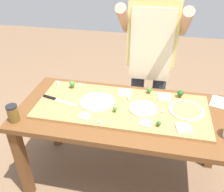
{
  "coord_description": "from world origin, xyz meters",
  "views": [
    {
      "loc": [
        0.19,
        -1.44,
        1.82
      ],
      "look_at": [
        -0.11,
        0.01,
        0.86
      ],
      "focal_mm": 39.19,
      "sensor_mm": 36.0,
      "label": 1
    }
  ],
  "objects": [
    {
      "name": "pizza_whole_cheese_artichoke",
      "position": [
        0.12,
        0.02,
        0.78
      ],
      "size": [
        0.21,
        0.21,
        0.02
      ],
      "color": "beige",
      "rests_on": "cutting_board"
    },
    {
      "name": "cheese_crumble_a",
      "position": [
        -0.44,
        0.25,
        0.78
      ],
      "size": [
        0.03,
        0.03,
        0.02
      ],
      "primitive_type": "cube",
      "rotation": [
        0.0,
        0.0,
        0.21
      ],
      "color": "white",
      "rests_on": "cutting_board"
    },
    {
      "name": "pizza_slice_near_right",
      "position": [
        0.27,
        0.2,
        0.78
      ],
      "size": [
        0.12,
        0.12,
        0.01
      ],
      "primitive_type": "cube",
      "rotation": [
        0.0,
        0.0,
        0.13
      ],
      "color": "beige",
      "rests_on": "cutting_board"
    },
    {
      "name": "pizza_slice_near_left",
      "position": [
        -0.05,
        0.21,
        0.78
      ],
      "size": [
        0.12,
        0.12,
        0.01
      ],
      "primitive_type": "cube",
      "rotation": [
        0.0,
        0.0,
        0.13
      ],
      "color": "beige",
      "rests_on": "cutting_board"
    },
    {
      "name": "broccoli_floret_back_right",
      "position": [
        0.38,
        0.24,
        0.81
      ],
      "size": [
        0.05,
        0.05,
        0.06
      ],
      "color": "#2C5915",
      "rests_on": "cutting_board"
    },
    {
      "name": "pizza_whole_white_garlic",
      "position": [
        -0.23,
        0.04,
        0.78
      ],
      "size": [
        0.27,
        0.27,
        0.02
      ],
      "color": "beige",
      "rests_on": "cutting_board"
    },
    {
      "name": "cheese_crumble_b",
      "position": [
        -0.63,
        0.24,
        0.78
      ],
      "size": [
        0.03,
        0.03,
        0.02
      ],
      "primitive_type": "cube",
      "rotation": [
        0.0,
        0.0,
        0.73
      ],
      "color": "white",
      "rests_on": "cutting_board"
    },
    {
      "name": "cheese_crumble_e",
      "position": [
        -0.15,
        -0.2,
        0.78
      ],
      "size": [
        0.02,
        0.02,
        0.02
      ],
      "primitive_type": "cube",
      "rotation": [
        0.0,
        0.0,
        1.24
      ],
      "color": "white",
      "rests_on": "cutting_board"
    },
    {
      "name": "recipe_note",
      "position": [
        0.69,
        0.26,
        0.75
      ],
      "size": [
        0.17,
        0.2,
        0.0
      ],
      "primitive_type": "cube",
      "rotation": [
        0.0,
        0.0,
        -0.3
      ],
      "color": "white",
      "rests_on": "prep_table"
    },
    {
      "name": "broccoli_floret_center_left",
      "position": [
        -0.49,
        0.2,
        0.81
      ],
      "size": [
        0.05,
        0.05,
        0.06
      ],
      "color": "#487A23",
      "rests_on": "cutting_board"
    },
    {
      "name": "sauce_jar",
      "position": [
        -0.75,
        -0.27,
        0.81
      ],
      "size": [
        0.08,
        0.08,
        0.12
      ],
      "color": "brown",
      "rests_on": "prep_table"
    },
    {
      "name": "chefs_knife",
      "position": [
        -0.56,
        0.01,
        0.78
      ],
      "size": [
        0.3,
        0.09,
        0.02
      ],
      "color": "#B7BABF",
      "rests_on": "cutting_board"
    },
    {
      "name": "pizza_slice_center",
      "position": [
        0.4,
        -0.15,
        0.78
      ],
      "size": [
        0.12,
        0.12,
        0.01
      ],
      "primitive_type": "cube",
      "rotation": [
        0.0,
        0.0,
        0.21
      ],
      "color": "beige",
      "rests_on": "cutting_board"
    },
    {
      "name": "prep_table",
      "position": [
        0.0,
        0.0,
        0.65
      ],
      "size": [
        1.63,
        0.74,
        0.75
      ],
      "color": "brown",
      "rests_on": "ground"
    },
    {
      "name": "pizza_whole_pesto_green",
      "position": [
        0.43,
        0.06,
        0.78
      ],
      "size": [
        0.25,
        0.25,
        0.02
      ],
      "color": "beige",
      "rests_on": "cutting_board"
    },
    {
      "name": "broccoli_floret_back_mid",
      "position": [
        -0.08,
        -0.06,
        0.8
      ],
      "size": [
        0.03,
        0.03,
        0.05
      ],
      "color": "#487A23",
      "rests_on": "cutting_board"
    },
    {
      "name": "cutting_board",
      "position": [
        -0.04,
        0.03,
        0.76
      ],
      "size": [
        1.27,
        0.53,
        0.02
      ],
      "primitive_type": "cube",
      "color": "#B27F47",
      "rests_on": "prep_table"
    },
    {
      "name": "pizza_slice_far_left",
      "position": [
        -0.27,
        -0.16,
        0.78
      ],
      "size": [
        0.09,
        0.09,
        0.01
      ],
      "primitive_type": "cube",
      "rotation": [
        0.0,
        0.0,
        -0.23
      ],
      "color": "beige",
      "rests_on": "cutting_board"
    },
    {
      "name": "pizza_slice_far_right",
      "position": [
        0.15,
        -0.14,
        0.78
      ],
      "size": [
        0.09,
        0.09,
        0.01
      ],
      "primitive_type": "cube",
      "rotation": [
        0.0,
        0.0,
        -0.22
      ],
      "color": "beige",
      "rests_on": "cutting_board"
    },
    {
      "name": "ground_plane",
      "position": [
        0.0,
        0.0,
        0.0
      ],
      "size": [
        8.0,
        8.0,
        0.0
      ],
      "primitive_type": "plane",
      "color": "brown"
    },
    {
      "name": "cheese_crumble_c",
      "position": [
        0.0,
        0.12,
        0.78
      ],
      "size": [
        0.03,
        0.03,
        0.02
      ],
      "primitive_type": "cube",
      "rotation": [
        0.0,
        0.0,
        0.51
      ],
      "color": "silver",
      "rests_on": "cutting_board"
    },
    {
      "name": "cook_center",
      "position": [
        0.12,
        0.54,
        1.0
      ],
      "size": [
        0.54,
        0.39,
        1.67
      ],
      "color": "#333847",
      "rests_on": "ground"
    },
    {
      "name": "cheese_crumble_d",
      "position": [
        0.26,
        -0.0,
        0.78
      ],
      "size": [
        0.02,
        0.02,
        0.02
      ],
      "primitive_type": "cube",
      "rotation": [
        0.0,
        0.0,
        0.33
      ],
      "color": "silver",
      "rests_on": "cutting_board"
    },
    {
      "name": "broccoli_floret_front_mid",
      "position": [
        0.14,
        0.25,
        0.8
      ],
      "size": [
        0.04,
        0.04,
        0.05
      ],
      "color": "#3F7220",
      "rests_on": "cutting_board"
    },
    {
      "name": "broccoli_floret_center_right",
      "position": [
        0.24,
        -0.16,
        0.8
      ],
      "size": [
        0.03,
        0.03,
        0.04
      ],
      "color": "#366618",
      "rests_on": "cutting_board"
    }
  ]
}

